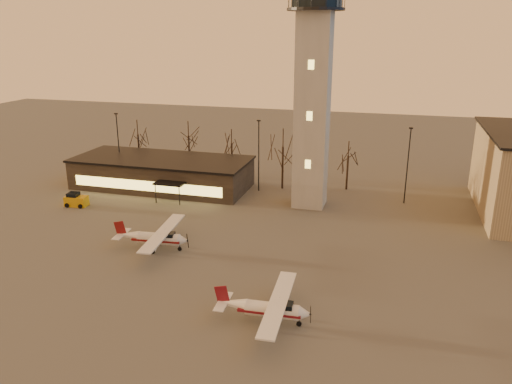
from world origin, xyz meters
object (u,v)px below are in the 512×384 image
control_tower (313,78)px  terminal (162,172)px  cessna_front (274,312)px  cessna_rear (160,241)px  service_cart (76,201)px

control_tower → terminal: control_tower is taller
cessna_front → cessna_rear: size_ratio=0.96×
control_tower → terminal: size_ratio=1.28×
cessna_rear → terminal: bearing=109.3°
control_tower → cessna_rear: control_tower is taller
terminal → cessna_rear: 22.31m
control_tower → cessna_front: bearing=-85.6°
control_tower → cessna_front: 32.32m
cessna_front → cessna_rear: bearing=142.2°
control_tower → terminal: bearing=174.9°
control_tower → service_cart: control_tower is taller
cessna_front → service_cart: (-31.33, 19.58, -0.28)m
cessna_front → service_cart: bearing=144.9°
control_tower → service_cart: 34.21m
terminal → cessna_front: terminal is taller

